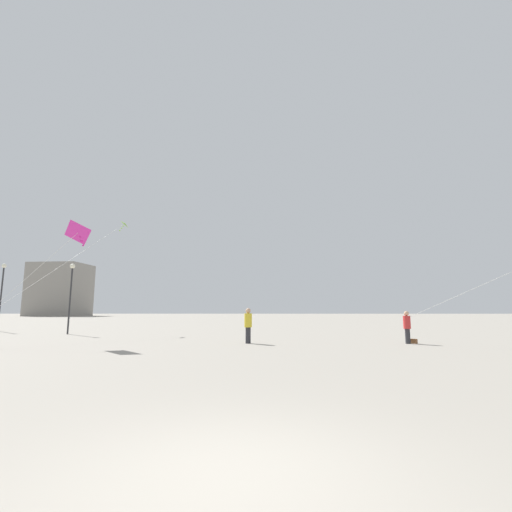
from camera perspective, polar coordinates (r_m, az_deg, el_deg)
The scene contains 9 objects.
ground_plane at distance 4.47m, azimuth -4.39°, elevation -31.54°, with size 300.00×300.00×0.00m, color #9E9689.
person_in_red at distance 20.65m, azimuth 22.80°, elevation -10.14°, with size 0.36×0.36×1.67m.
person_in_yellow at distance 19.28m, azimuth -1.25°, elevation -10.71°, with size 0.40×0.40×1.82m.
kite_lime_diamond at distance 31.38m, azimuth -20.37°, elevation 4.57°, with size 2.10×12.65×7.76m.
kite_magenta_delta at distance 21.89m, azimuth -26.36°, elevation 3.25°, with size 3.91×3.20×5.07m.
building_left_hall at distance 113.38m, azimuth -28.58°, elevation -4.72°, with size 14.27×11.96×14.29m.
lamppost_east at distance 36.99m, azimuth -35.26°, elevation -3.92°, with size 0.36×0.36×5.59m.
lamppost_west at distance 29.66m, azimuth -27.24°, elevation -4.32°, with size 0.36×0.36×5.11m.
handbag_beside_flyer at distance 20.93m, azimuth 23.73°, elevation -12.25°, with size 0.32×0.14×0.24m, color brown.
Camera 1 is at (0.34, -4.10, 1.75)m, focal length 25.26 mm.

